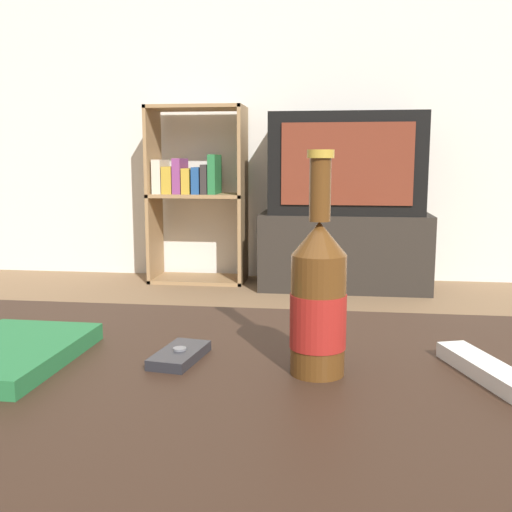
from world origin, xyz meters
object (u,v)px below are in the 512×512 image
object	(u,v)px
cell_phone	(180,355)
remote_control	(488,371)
beer_bottle	(318,299)
television	(346,164)
table_book	(8,354)
bookshelf	(194,189)
tv_stand	(344,251)

from	to	relation	value
cell_phone	remote_control	distance (m)	0.39
beer_bottle	remote_control	xyz separation A→B (m)	(0.21, 0.01, -0.09)
television	table_book	distance (m)	2.75
remote_control	bookshelf	bearing A→B (deg)	91.61
beer_bottle	cell_phone	distance (m)	0.21
tv_stand	bookshelf	distance (m)	0.96
beer_bottle	remote_control	world-z (taller)	beer_bottle
remote_control	table_book	world-z (taller)	table_book
television	remote_control	bearing A→B (deg)	-87.10
cell_phone	remote_control	bearing A→B (deg)	6.14
cell_phone	remote_control	world-z (taller)	remote_control
bookshelf	cell_phone	size ratio (longest dim) A/B	9.26
tv_stand	television	bearing A→B (deg)	-90.00
television	bookshelf	bearing A→B (deg)	174.65
cell_phone	television	bearing A→B (deg)	93.13
tv_stand	remote_control	bearing A→B (deg)	-87.10
television	beer_bottle	bearing A→B (deg)	-91.56
table_book	cell_phone	bearing A→B (deg)	11.17
bookshelf	cell_phone	xyz separation A→B (m)	(0.63, -2.74, -0.09)
bookshelf	table_book	size ratio (longest dim) A/B	4.20
remote_control	table_book	size ratio (longest dim) A/B	0.75
television	table_book	bearing A→B (deg)	-100.12
tv_stand	remote_control	size ratio (longest dim) A/B	5.08
bookshelf	cell_phone	bearing A→B (deg)	-77.00
bookshelf	remote_control	world-z (taller)	bookshelf
bookshelf	table_book	world-z (taller)	bookshelf
bookshelf	television	bearing A→B (deg)	-5.35
bookshelf	table_book	bearing A→B (deg)	-81.63
tv_stand	television	world-z (taller)	television
television	bookshelf	xyz separation A→B (m)	(-0.89, 0.08, -0.15)
cell_phone	remote_control	xyz separation A→B (m)	(0.39, -0.02, 0.00)
cell_phone	tv_stand	bearing A→B (deg)	93.14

